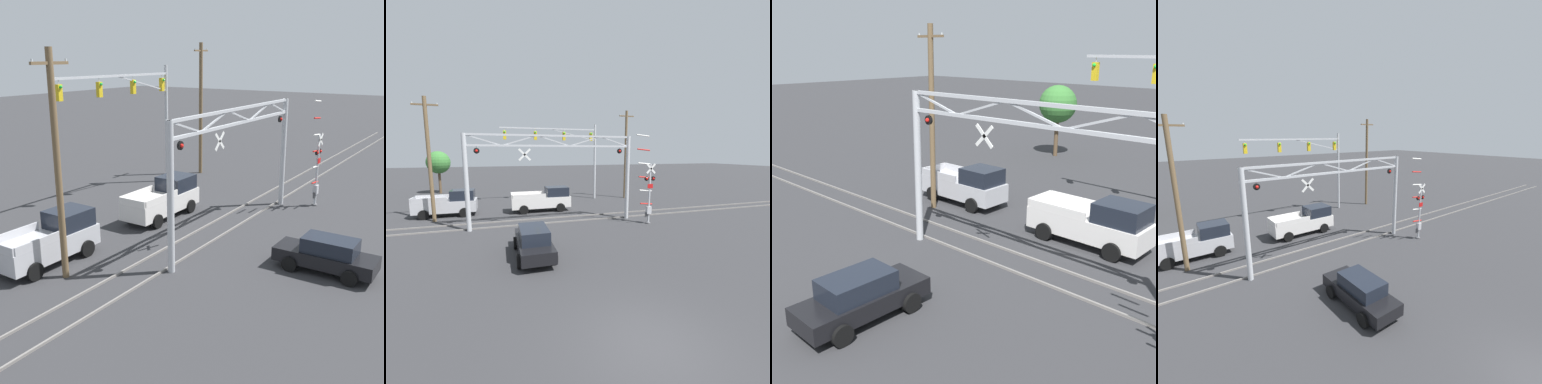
{
  "view_description": "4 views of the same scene",
  "coord_description": "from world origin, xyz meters",
  "views": [
    {
      "loc": [
        -21.69,
        1.66,
        9.11
      ],
      "look_at": [
        -1.02,
        15.17,
        2.11
      ],
      "focal_mm": 45.0,
      "sensor_mm": 36.0,
      "label": 1
    },
    {
      "loc": [
        -3.87,
        -5.55,
        5.36
      ],
      "look_at": [
        1.75,
        12.7,
        2.42
      ],
      "focal_mm": 24.0,
      "sensor_mm": 36.0,
      "label": 2
    },
    {
      "loc": [
        9.48,
        -0.19,
        8.37
      ],
      "look_at": [
        -2.15,
        11.87,
        3.29
      ],
      "focal_mm": 45.0,
      "sensor_mm": 36.0,
      "label": 3
    },
    {
      "loc": [
        -9.52,
        -1.42,
        8.32
      ],
      "look_at": [
        1.46,
        13.19,
        4.25
      ],
      "focal_mm": 24.0,
      "sensor_mm": 36.0,
      "label": 4
    }
  ],
  "objects": [
    {
      "name": "rail_track_near",
      "position": [
        0.0,
        13.27,
        0.05
      ],
      "size": [
        80.0,
        0.08,
        0.1
      ],
      "primitive_type": "cube",
      "color": "gray",
      "rests_on": "ground_plane"
    },
    {
      "name": "rail_track_far",
      "position": [
        0.0,
        14.71,
        0.05
      ],
      "size": [
        80.0,
        0.08,
        0.1
      ],
      "primitive_type": "cube",
      "color": "gray",
      "rests_on": "ground_plane"
    },
    {
      "name": "crossing_gantry",
      "position": [
        -0.01,
        12.99,
        4.23
      ],
      "size": [
        12.32,
        0.31,
        6.63
      ],
      "color": "#B7BABF",
      "rests_on": "ground_plane"
    },
    {
      "name": "crossing_signal_mast",
      "position": [
        6.76,
        11.04,
        2.37
      ],
      "size": [
        1.67,
        0.35,
        6.67
      ],
      "color": "#B7BABF",
      "rests_on": "ground_plane"
    },
    {
      "name": "traffic_signal_span",
      "position": [
        4.13,
        22.51,
        5.95
      ],
      "size": [
        10.58,
        0.39,
        8.51
      ],
      "color": "#B7BABF",
      "rests_on": "ground_plane"
    },
    {
      "name": "pickup_truck_lead",
      "position": [
        0.01,
        17.78,
        1.07
      ],
      "size": [
        5.31,
        2.12,
        2.2
      ],
      "color": "silver",
      "rests_on": "ground_plane"
    },
    {
      "name": "pickup_truck_following",
      "position": [
        -8.05,
        18.22,
        1.06
      ],
      "size": [
        4.9,
        2.12,
        2.2
      ],
      "color": "#B7B7BC",
      "rests_on": "ground_plane"
    },
    {
      "name": "sedan_waiting",
      "position": [
        -2.32,
        7.33,
        0.8
      ],
      "size": [
        1.9,
        4.35,
        1.58
      ],
      "color": "black",
      "rests_on": "ground_plane"
    },
    {
      "name": "utility_pole_left",
      "position": [
        -8.89,
        16.48,
        4.87
      ],
      "size": [
        1.8,
        0.28,
        9.45
      ],
      "color": "brown",
      "rests_on": "ground_plane"
    },
    {
      "name": "utility_pole_right",
      "position": [
        10.39,
        21.81,
        5.2
      ],
      "size": [
        1.8,
        0.28,
        10.09
      ],
      "color": "brown",
      "rests_on": "ground_plane"
    }
  ]
}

